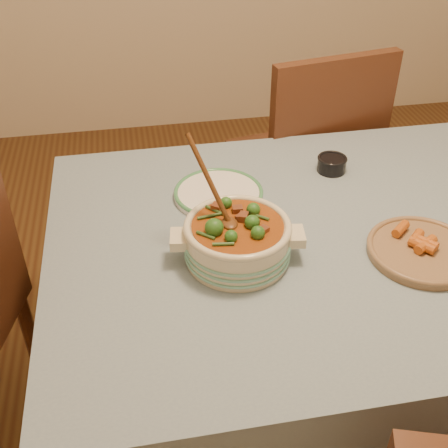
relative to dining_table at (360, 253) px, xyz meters
name	(u,v)px	position (x,y,z in m)	size (l,w,h in m)	color
floor	(332,401)	(0.00, 0.00, -0.66)	(4.50, 4.50, 0.00)	#482814
dining_table	(360,253)	(0.00, 0.00, 0.00)	(1.68, 1.08, 0.76)	brown
stew_casserole	(237,237)	(-0.36, -0.07, 0.16)	(0.33, 0.28, 0.31)	beige
white_plate	(219,193)	(-0.36, 0.22, 0.10)	(0.28, 0.28, 0.02)	white
condiment_bowl	(332,163)	(0.01, 0.30, 0.12)	(0.10, 0.10, 0.05)	black
fried_plate	(423,249)	(0.09, -0.14, 0.11)	(0.27, 0.27, 0.05)	#937351
chair_far	(310,156)	(0.09, 0.71, -0.10)	(0.55, 0.55, 1.00)	#522C19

